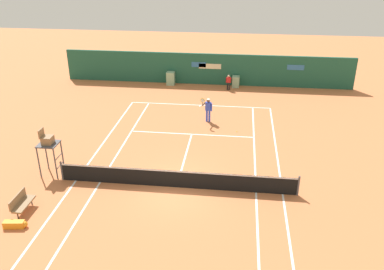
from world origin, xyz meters
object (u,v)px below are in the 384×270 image
(umpire_chair, at_px, (48,144))
(equipment_bag, at_px, (16,224))
(tennis_ball_near_service_line, at_px, (237,132))
(player_on_baseline, at_px, (208,108))
(player_bench, at_px, (21,202))
(ball_kid_right_post, at_px, (228,81))

(umpire_chair, relative_size, equipment_bag, 2.49)
(umpire_chair, xyz_separation_m, tennis_ball_near_service_line, (9.70, 6.54, -1.75))
(player_on_baseline, bearing_deg, umpire_chair, 58.51)
(equipment_bag, bearing_deg, tennis_ball_near_service_line, 50.14)
(umpire_chair, height_order, tennis_ball_near_service_line, umpire_chair)
(player_bench, height_order, tennis_ball_near_service_line, player_bench)
(umpire_chair, height_order, player_on_baseline, umpire_chair)
(player_on_baseline, bearing_deg, tennis_ball_near_service_line, 155.47)
(umpire_chair, relative_size, player_on_baseline, 1.38)
(ball_kid_right_post, bearing_deg, equipment_bag, 70.15)
(player_on_baseline, distance_m, tennis_ball_near_service_line, 2.71)
(player_bench, distance_m, tennis_ball_near_service_line, 13.85)
(equipment_bag, xyz_separation_m, player_on_baseline, (7.26, 12.64, 0.84))
(umpire_chair, distance_m, tennis_ball_near_service_line, 11.83)
(equipment_bag, bearing_deg, ball_kid_right_post, 66.83)
(ball_kid_right_post, bearing_deg, player_bench, 68.14)
(umpire_chair, relative_size, player_bench, 1.85)
(player_on_baseline, xyz_separation_m, tennis_ball_near_service_line, (2.03, -1.51, -0.97))
(equipment_bag, bearing_deg, player_on_baseline, 60.13)
(player_on_baseline, distance_m, ball_kid_right_post, 7.06)
(umpire_chair, distance_m, equipment_bag, 4.88)
(umpire_chair, xyz_separation_m, player_on_baseline, (7.67, 8.05, -0.78))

